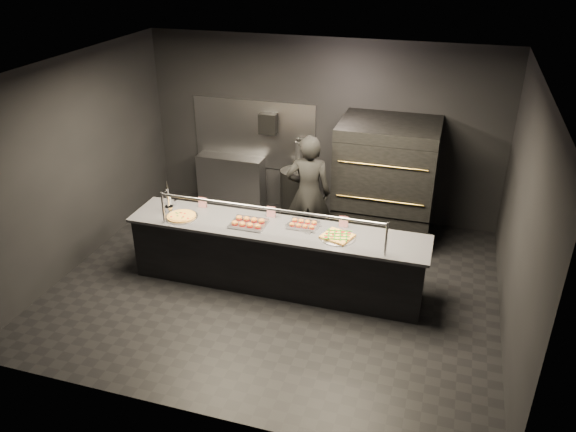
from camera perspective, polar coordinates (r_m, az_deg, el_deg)
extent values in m
plane|color=black|center=(8.00, -1.17, -6.96)|extent=(6.00, 6.00, 0.00)
plane|color=black|center=(6.79, -1.41, 14.52)|extent=(6.00, 6.00, 0.00)
cube|color=black|center=(9.51, 3.42, 8.80)|extent=(6.00, 0.04, 3.00)
cube|color=black|center=(5.25, -9.80, -7.92)|extent=(6.00, 0.04, 3.00)
cube|color=black|center=(8.61, -20.71, 5.07)|extent=(0.04, 5.00, 3.00)
cube|color=black|center=(7.02, 22.69, -0.23)|extent=(0.04, 5.00, 3.00)
cube|color=#99999E|center=(9.89, -3.48, 8.29)|extent=(2.20, 0.02, 1.20)
cube|color=black|center=(7.76, -1.20, -4.27)|extent=(4.00, 0.70, 0.88)
cube|color=#3C3C41|center=(7.53, -1.24, -1.28)|extent=(4.10, 0.78, 0.04)
cylinder|color=#99999E|center=(7.73, -12.59, 0.86)|extent=(0.03, 0.03, 0.45)
cylinder|color=#99999E|center=(6.88, 9.94, -2.32)|extent=(0.03, 0.03, 0.45)
cylinder|color=#99999E|center=(7.08, -2.02, 0.75)|extent=(3.00, 0.04, 0.04)
cube|color=black|center=(9.24, 9.57, -0.20)|extent=(1.50, 1.15, 0.60)
cube|color=black|center=(8.98, 9.86, 3.20)|extent=(1.50, 1.20, 0.55)
cube|color=black|center=(8.78, 10.14, 6.48)|extent=(1.50, 1.20, 0.55)
cube|color=black|center=(8.66, 10.34, 8.77)|extent=(1.50, 1.20, 0.18)
cylinder|color=gold|center=(8.42, 9.27, 1.58)|extent=(1.30, 0.02, 0.02)
cylinder|color=gold|center=(8.20, 9.56, 5.04)|extent=(1.30, 0.02, 0.02)
cube|color=#99999E|center=(10.19, -5.77, 3.67)|extent=(1.20, 0.35, 0.90)
cube|color=black|center=(9.63, -2.01, 9.38)|extent=(0.30, 0.20, 0.35)
cylinder|color=#B2B2B7|center=(9.65, 1.17, 6.29)|extent=(0.14, 0.14, 0.45)
cube|color=black|center=(9.57, 1.19, 7.68)|extent=(0.10, 0.06, 0.06)
cylinder|color=silver|center=(8.12, -11.99, 0.74)|extent=(0.12, 0.12, 0.07)
cylinder|color=silver|center=(8.05, -12.09, 1.74)|extent=(0.04, 0.04, 0.32)
cylinder|color=silver|center=(7.94, -12.42, 2.45)|extent=(0.02, 0.09, 0.02)
cone|color=black|center=(7.96, -12.24, 3.17)|extent=(0.04, 0.04, 0.12)
cylinder|color=silver|center=(7.91, -10.77, -0.09)|extent=(0.46, 0.46, 0.01)
cylinder|color=#C07C3D|center=(7.91, -10.77, -0.01)|extent=(0.40, 0.40, 0.02)
cylinder|color=gold|center=(7.90, -10.78, 0.07)|extent=(0.35, 0.35, 0.01)
cube|color=silver|center=(7.59, -4.05, -0.83)|extent=(0.47, 0.35, 0.02)
ellipsoid|color=#B76927|center=(7.57, -5.43, -0.68)|extent=(0.09, 0.09, 0.06)
ellipsoid|color=#B76927|center=(7.70, -5.00, -0.15)|extent=(0.09, 0.09, 0.06)
ellipsoid|color=#B76927|center=(7.53, -4.66, -0.79)|extent=(0.09, 0.09, 0.06)
ellipsoid|color=#B76927|center=(7.66, -4.24, -0.26)|extent=(0.09, 0.09, 0.06)
ellipsoid|color=#B76927|center=(7.49, -3.89, -0.90)|extent=(0.09, 0.09, 0.06)
ellipsoid|color=#B76927|center=(7.63, -3.48, -0.37)|extent=(0.09, 0.09, 0.06)
ellipsoid|color=#B76927|center=(7.46, -3.11, -1.02)|extent=(0.09, 0.09, 0.06)
ellipsoid|color=#B76927|center=(7.59, -2.71, -0.48)|extent=(0.09, 0.09, 0.06)
cube|color=silver|center=(7.55, 1.54, -0.95)|extent=(0.47, 0.41, 0.02)
ellipsoid|color=#B76927|center=(7.51, 0.40, -0.84)|extent=(0.07, 0.07, 0.05)
ellipsoid|color=#B76927|center=(7.62, 0.68, -0.39)|extent=(0.07, 0.07, 0.05)
ellipsoid|color=#B76927|center=(7.49, 1.07, -0.93)|extent=(0.07, 0.07, 0.05)
ellipsoid|color=#B76927|center=(7.60, 1.34, -0.48)|extent=(0.07, 0.07, 0.05)
ellipsoid|color=#B76927|center=(7.47, 1.74, -1.03)|extent=(0.07, 0.07, 0.05)
ellipsoid|color=#B76927|center=(7.58, 2.01, -0.57)|extent=(0.07, 0.07, 0.05)
ellipsoid|color=#B76927|center=(7.45, 2.42, -1.12)|extent=(0.07, 0.07, 0.05)
ellipsoid|color=#B76927|center=(7.56, 2.67, -0.67)|extent=(0.07, 0.07, 0.05)
cylinder|color=silver|center=(7.29, 5.04, -2.17)|extent=(0.47, 0.47, 0.01)
cube|color=#C07C3D|center=(7.28, 5.05, -2.06)|extent=(0.46, 0.43, 0.02)
cube|color=gold|center=(7.28, 5.05, -1.98)|extent=(0.43, 0.41, 0.01)
cube|color=#2D8D1F|center=(7.27, 5.06, -1.91)|extent=(0.41, 0.38, 0.01)
cylinder|color=silver|center=(8.31, -11.98, 1.49)|extent=(0.06, 0.06, 0.10)
cylinder|color=silver|center=(8.27, -11.36, 1.35)|extent=(0.04, 0.04, 0.08)
cube|color=white|center=(8.12, -8.68, 1.38)|extent=(0.12, 0.04, 0.15)
cube|color=white|center=(7.77, -1.73, 0.44)|extent=(0.12, 0.04, 0.15)
cube|color=white|center=(7.54, 5.66, -0.57)|extent=(0.12, 0.04, 0.15)
cylinder|color=black|center=(9.68, 0.73, 2.32)|extent=(0.51, 0.51, 0.85)
imported|color=black|center=(8.49, 2.09, 2.31)|extent=(0.75, 0.56, 1.85)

